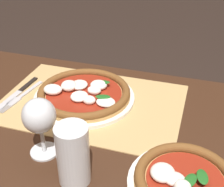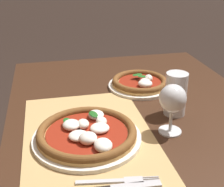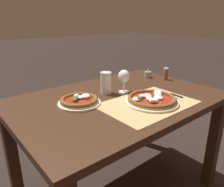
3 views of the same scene
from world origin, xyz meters
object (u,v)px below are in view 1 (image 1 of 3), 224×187
Objects in this scene: fork at (22,96)px; knife at (17,93)px; pizza_far at (184,181)px; pizza_near at (84,94)px; pint_glass at (73,156)px; wine_glass at (39,118)px.

knife is (0.02, -0.01, 0.00)m from fork.
knife is at bearing -22.18° from pizza_far.
pizza_far reaches higher than knife.
pizza_near is 2.16× the size of pint_glass.
pizza_far is 1.73× the size of pint_glass.
pizza_near is 2.03× the size of wine_glass.
pint_glass is (-0.10, 0.31, 0.05)m from pizza_near.
wine_glass is at bearing -1.57° from pizza_far.
pint_glass is at bearing 151.75° from wine_glass.
fork is at bearing 153.32° from knife.
pizza_far is 0.35m from wine_glass.
wine_glass is 0.32m from knife.
pizza_near is at bearing -91.23° from wine_glass.
pizza_near is 1.25× the size of pizza_far.
pizza_near is 0.33m from pint_glass.
pizza_near is 0.43m from pizza_far.
fork is at bearing 13.40° from pizza_near.
pizza_far is 1.25× the size of fork.
pizza_far is 0.60m from knife.
wine_glass reaches higher than pizza_far.
pizza_near is 1.46× the size of knife.
pint_glass reaches higher than fork.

